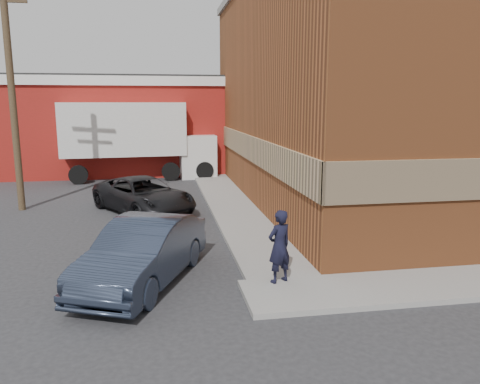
{
  "coord_description": "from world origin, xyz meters",
  "views": [
    {
      "loc": [
        -2.18,
        -9.95,
        4.1
      ],
      "look_at": [
        0.03,
        2.71,
        1.64
      ],
      "focal_mm": 35.0,
      "sensor_mm": 36.0,
      "label": 1
    }
  ],
  "objects": [
    {
      "name": "ground",
      "position": [
        0.0,
        0.0,
        0.0
      ],
      "size": [
        90.0,
        90.0,
        0.0
      ],
      "primitive_type": "plane",
      "color": "#28282B",
      "rests_on": "ground"
    },
    {
      "name": "box_truck",
      "position": [
        -3.2,
        16.0,
        2.37
      ],
      "size": [
        8.5,
        3.09,
        4.12
      ],
      "rotation": [
        0.0,
        0.0,
        0.07
      ],
      "color": "silver",
      "rests_on": "ground"
    },
    {
      "name": "suv_a",
      "position": [
        -2.8,
        7.74,
        0.67
      ],
      "size": [
        4.37,
        5.24,
        1.33
      ],
      "primitive_type": "imported",
      "rotation": [
        0.0,
        0.0,
        0.55
      ],
      "color": "black",
      "rests_on": "ground"
    },
    {
      "name": "sidewalk_west",
      "position": [
        0.6,
        9.0,
        0.06
      ],
      "size": [
        1.8,
        18.0,
        0.12
      ],
      "primitive_type": "cube",
      "color": "gray",
      "rests_on": "ground"
    },
    {
      "name": "warehouse",
      "position": [
        -6.0,
        20.0,
        2.81
      ],
      "size": [
        16.3,
        8.3,
        5.6
      ],
      "color": "maroon",
      "rests_on": "ground"
    },
    {
      "name": "utility_pole",
      "position": [
        -7.5,
        9.0,
        4.75
      ],
      "size": [
        2.0,
        0.26,
        9.0
      ],
      "color": "brown",
      "rests_on": "ground"
    },
    {
      "name": "brick_building",
      "position": [
        8.5,
        9.0,
        4.68
      ],
      "size": [
        14.25,
        18.25,
        9.36
      ],
      "color": "#964D26",
      "rests_on": "ground"
    },
    {
      "name": "sedan",
      "position": [
        -2.6,
        0.5,
        0.74
      ],
      "size": [
        3.22,
        4.75,
        1.48
      ],
      "primitive_type": "imported",
      "rotation": [
        0.0,
        0.0,
        -0.41
      ],
      "color": "#293245",
      "rests_on": "ground"
    },
    {
      "name": "man",
      "position": [
        0.4,
        -0.25,
        0.95
      ],
      "size": [
        0.72,
        0.62,
        1.66
      ],
      "primitive_type": "imported",
      "rotation": [
        0.0,
        0.0,
        3.58
      ],
      "color": "black",
      "rests_on": "sidewalk_south"
    }
  ]
}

